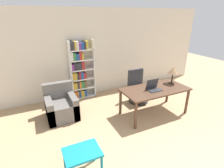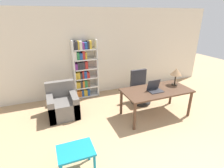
% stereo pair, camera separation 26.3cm
% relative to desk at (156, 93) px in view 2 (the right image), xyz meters
% --- Properties ---
extents(wall_back, '(8.00, 0.06, 2.70)m').
position_rel_desk_xyz_m(wall_back, '(-0.73, 2.01, 0.71)').
color(wall_back, beige).
rests_on(wall_back, ground_plane).
extents(desk, '(1.73, 0.86, 0.73)m').
position_rel_desk_xyz_m(desk, '(0.00, 0.00, 0.00)').
color(desk, '#4C3323').
rests_on(desk, ground_plane).
extents(laptop, '(0.35, 0.26, 0.27)m').
position_rel_desk_xyz_m(laptop, '(-0.09, -0.03, 0.15)').
color(laptop, '#2D2D33').
rests_on(laptop, desk).
extents(table_lamp, '(0.30, 0.30, 0.46)m').
position_rel_desk_xyz_m(table_lamp, '(0.65, 0.11, 0.44)').
color(table_lamp, '#2D2319').
rests_on(table_lamp, desk).
extents(office_chair, '(0.59, 0.59, 0.97)m').
position_rel_desk_xyz_m(office_chair, '(0.03, 0.82, -0.22)').
color(office_chair, black).
rests_on(office_chair, ground_plane).
extents(side_table_blue, '(0.59, 0.45, 0.47)m').
position_rel_desk_xyz_m(side_table_blue, '(-2.27, -1.06, -0.25)').
color(side_table_blue, teal).
rests_on(side_table_blue, ground_plane).
extents(armchair, '(0.75, 0.79, 0.85)m').
position_rel_desk_xyz_m(armchair, '(-2.25, 0.91, -0.35)').
color(armchair, '#66605B').
rests_on(armchair, ground_plane).
extents(bookshelf, '(0.75, 0.28, 1.81)m').
position_rel_desk_xyz_m(bookshelf, '(-1.45, 1.82, 0.25)').
color(bookshelf, white).
rests_on(bookshelf, ground_plane).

